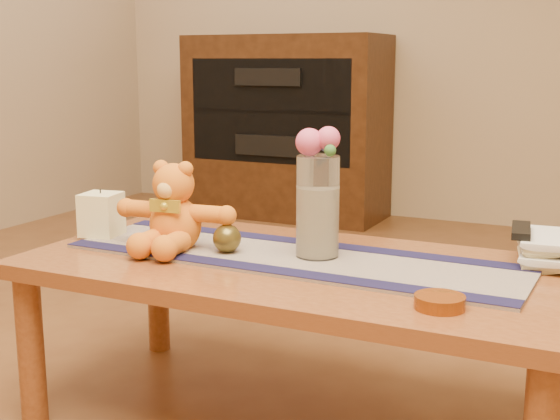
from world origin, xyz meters
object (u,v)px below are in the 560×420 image
at_px(teddy_bear, 175,207).
at_px(bronze_ball, 227,238).
at_px(pillar_candle, 101,214).
at_px(tv_remote, 521,230).
at_px(amber_dish, 440,302).
at_px(glass_vase, 318,207).
at_px(book_bottom, 519,258).

relative_size(teddy_bear, bronze_ball, 4.37).
relative_size(pillar_candle, bronze_ball, 1.64).
height_order(tv_remote, amber_dish, tv_remote).
xyz_separation_m(glass_vase, bronze_ball, (-0.23, -0.07, -0.09)).
distance_m(book_bottom, amber_dish, 0.46).
bearing_deg(teddy_bear, amber_dish, -18.28).
bearing_deg(glass_vase, teddy_bear, -169.03).
height_order(bronze_ball, tv_remote, tv_remote).
height_order(pillar_candle, amber_dish, pillar_candle).
relative_size(book_bottom, tv_remote, 1.39).
distance_m(teddy_bear, amber_dish, 0.79).
height_order(glass_vase, bronze_ball, glass_vase).
height_order(teddy_bear, glass_vase, glass_vase).
bearing_deg(bronze_ball, glass_vase, 16.20).
relative_size(glass_vase, bronze_ball, 3.47).
bearing_deg(amber_dish, bronze_ball, 163.17).
distance_m(glass_vase, tv_remote, 0.51).
distance_m(teddy_bear, pillar_candle, 0.28).
bearing_deg(glass_vase, pillar_candle, -175.61).
bearing_deg(teddy_bear, tv_remote, 11.61).
bearing_deg(pillar_candle, amber_dish, -10.99).
bearing_deg(book_bottom, bronze_ball, -170.39).
xyz_separation_m(pillar_candle, amber_dish, (1.03, -0.20, -0.06)).
xyz_separation_m(teddy_bear, glass_vase, (0.38, 0.07, 0.02)).
bearing_deg(glass_vase, tv_remote, 21.39).
relative_size(glass_vase, amber_dish, 2.45).
xyz_separation_m(teddy_bear, bronze_ball, (0.15, 0.01, -0.07)).
bearing_deg(bronze_ball, tv_remote, 19.74).
bearing_deg(amber_dish, glass_vase, 146.62).
relative_size(pillar_candle, glass_vase, 0.47).
bearing_deg(book_bottom, glass_vase, -168.40).
relative_size(teddy_bear, tv_remote, 2.04).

